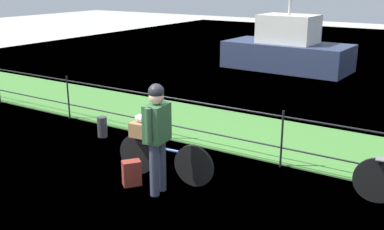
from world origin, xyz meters
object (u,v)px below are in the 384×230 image
object	(u,v)px
backpack_on_paving	(132,173)
moored_boat_near	(287,50)
terrier_dog	(144,118)
cyclist_person	(157,129)
bicycle_main	(164,159)
wooden_crate	(143,129)
mooring_bollard	(102,127)

from	to	relation	value
backpack_on_paving	moored_boat_near	distance (m)	10.37
terrier_dog	cyclist_person	distance (m)	0.69
bicycle_main	terrier_dog	xyz separation A→B (m)	(-0.36, -0.03, 0.63)
cyclist_person	bicycle_main	bearing A→B (deg)	115.74
cyclist_person	backpack_on_paving	bearing A→B (deg)	-178.42
wooden_crate	cyclist_person	size ratio (longest dim) A/B	0.21
mooring_bollard	cyclist_person	bearing A→B (deg)	-29.70
wooden_crate	backpack_on_paving	bearing A→B (deg)	-78.36
wooden_crate	terrier_dog	size ratio (longest dim) A/B	1.12
wooden_crate	terrier_dog	world-z (taller)	terrier_dog
bicycle_main	mooring_bollard	xyz separation A→B (m)	(-2.26, 0.97, -0.14)
backpack_on_paving	terrier_dog	bearing A→B (deg)	-133.93
bicycle_main	cyclist_person	world-z (taller)	cyclist_person
wooden_crate	bicycle_main	bearing A→B (deg)	5.23
bicycle_main	moored_boat_near	xyz separation A→B (m)	(-1.76, 9.81, 0.35)
terrier_dog	mooring_bollard	size ratio (longest dim) A/B	0.76
cyclist_person	mooring_bollard	world-z (taller)	cyclist_person
bicycle_main	terrier_dog	world-z (taller)	terrier_dog
terrier_dog	cyclist_person	bearing A→B (deg)	-35.33
backpack_on_paving	moored_boat_near	size ratio (longest dim) A/B	0.09
wooden_crate	terrier_dog	xyz separation A→B (m)	(0.02, 0.00, 0.19)
backpack_on_paving	wooden_crate	bearing A→B (deg)	-130.55
wooden_crate	mooring_bollard	bearing A→B (deg)	151.74
backpack_on_paving	mooring_bollard	distance (m)	2.42
mooring_bollard	moored_boat_near	bearing A→B (deg)	86.80
cyclist_person	mooring_bollard	distance (m)	2.95
backpack_on_paving	bicycle_main	bearing A→B (deg)	-175.70
bicycle_main	backpack_on_paving	xyz separation A→B (m)	(-0.30, -0.45, -0.15)
bicycle_main	mooring_bollard	distance (m)	2.46
backpack_on_paving	cyclist_person	bearing A→B (deg)	129.40
mooring_bollard	moored_boat_near	world-z (taller)	moored_boat_near
bicycle_main	cyclist_person	bearing A→B (deg)	-64.26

